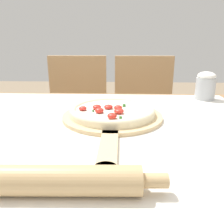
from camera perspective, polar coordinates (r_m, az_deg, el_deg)
dining_table at (r=0.75m, az=-3.42°, el=-12.57°), size 1.14×1.02×0.74m
towel_cloth at (r=0.70m, az=-3.58°, el=-4.66°), size 1.06×0.94×0.00m
pizza_peel at (r=0.78m, az=0.02°, el=-1.56°), size 0.34×0.54×0.01m
pizza at (r=0.80m, az=0.05°, el=0.29°), size 0.29×0.29×0.04m
rolling_pin at (r=0.44m, az=-15.66°, el=-15.54°), size 0.42×0.06×0.05m
chair_left at (r=1.58m, az=-8.37°, el=-0.76°), size 0.41×0.41×0.90m
chair_right at (r=1.56m, az=7.64°, el=-0.97°), size 0.41×0.41×0.90m
flour_cup at (r=1.12m, az=21.59°, el=5.96°), size 0.08×0.08×0.12m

